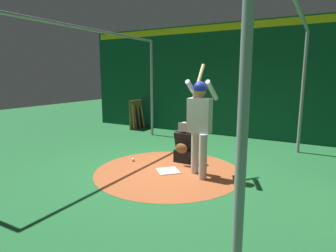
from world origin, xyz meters
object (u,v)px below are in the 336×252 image
(batter, at_px, (200,119))
(bat_rack, at_px, (140,115))
(baseball_0, at_px, (198,162))
(catcher, at_px, (185,146))
(baseball_1, at_px, (133,159))
(home_plate, at_px, (168,171))

(batter, xyz_separation_m, bat_rack, (-3.72, -3.97, -0.64))
(batter, xyz_separation_m, baseball_0, (-0.66, -0.30, -1.09))
(catcher, xyz_separation_m, baseball_0, (0.02, 0.34, -0.32))
(baseball_1, bearing_deg, bat_rack, -147.39)
(catcher, bearing_deg, batter, 43.11)
(catcher, bearing_deg, baseball_0, 86.27)
(batter, xyz_separation_m, baseball_1, (-0.14, -1.68, -1.09))
(baseball_1, bearing_deg, batter, 85.22)
(home_plate, distance_m, bat_rack, 5.07)
(bat_rack, relative_size, baseball_1, 15.95)
(home_plate, bearing_deg, baseball_0, 154.33)
(batter, distance_m, baseball_0, 1.30)
(baseball_0, bearing_deg, bat_rack, -129.85)
(catcher, bearing_deg, home_plate, -0.95)
(bat_rack, distance_m, baseball_0, 4.81)
(catcher, height_order, bat_rack, bat_rack)
(batter, relative_size, bat_rack, 1.84)
(batter, height_order, catcher, batter)
(home_plate, distance_m, batter, 1.29)
(catcher, height_order, baseball_1, catcher)
(batter, distance_m, baseball_1, 2.01)
(home_plate, relative_size, batter, 0.19)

